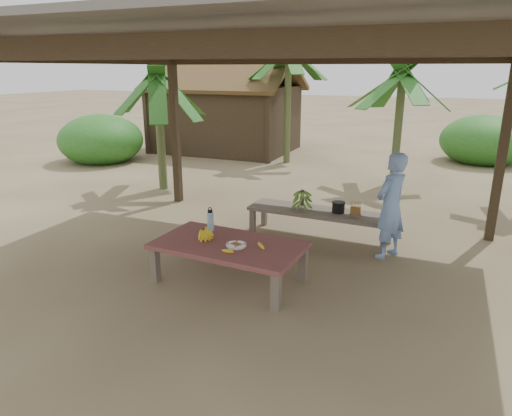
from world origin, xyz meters
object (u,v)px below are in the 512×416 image
at_px(plate, 236,245).
at_px(work_table, 229,248).
at_px(cooking_pot, 338,207).
at_px(woman, 391,206).
at_px(bench, 319,214).
at_px(ripe_banana_bunch, 203,233).
at_px(water_flask, 210,221).

bearing_deg(plate, work_table, 152.01).
distance_m(cooking_pot, woman, 0.89).
xyz_separation_m(bench, plate, (-0.51, -1.95, 0.12)).
bearing_deg(bench, ripe_banana_bunch, -116.23).
bearing_deg(cooking_pot, plate, -112.05).
distance_m(plate, woman, 2.28).
distance_m(work_table, woman, 2.33).
relative_size(bench, woman, 1.49).
relative_size(work_table, ripe_banana_bunch, 7.42).
bearing_deg(bench, water_flask, -122.11).
relative_size(work_table, cooking_pot, 9.84).
xyz_separation_m(work_table, cooking_pot, (0.93, 1.89, 0.10)).
relative_size(ripe_banana_bunch, cooking_pot, 1.33).
height_order(ripe_banana_bunch, woman, woman).
bearing_deg(water_flask, woman, 29.76).
height_order(work_table, bench, work_table).
height_order(work_table, ripe_banana_bunch, ripe_banana_bunch).
distance_m(ripe_banana_bunch, water_flask, 0.31).
height_order(water_flask, woman, woman).
bearing_deg(woman, ripe_banana_bunch, -25.68).
height_order(plate, water_flask, water_flask).
height_order(work_table, water_flask, water_flask).
relative_size(plate, woman, 0.17).
distance_m(work_table, water_flask, 0.57).
xyz_separation_m(work_table, bench, (0.64, 1.87, -0.04)).
bearing_deg(work_table, plate, -24.59).
height_order(bench, plate, plate).
xyz_separation_m(work_table, plate, (0.13, -0.07, 0.08)).
xyz_separation_m(ripe_banana_bunch, water_flask, (-0.05, 0.30, 0.06)).
distance_m(work_table, bench, 1.98).
height_order(work_table, woman, woman).
height_order(bench, water_flask, water_flask).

